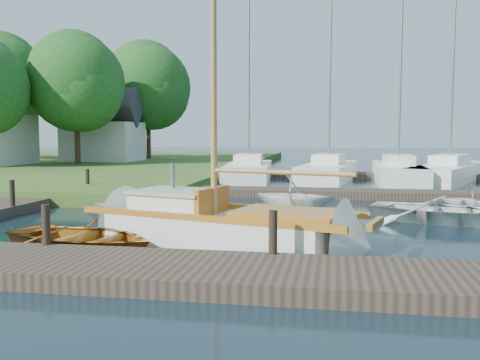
% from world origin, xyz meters
% --- Properties ---
extents(ground, '(160.00, 160.00, 0.00)m').
position_xyz_m(ground, '(0.00, 0.00, 0.00)').
color(ground, black).
rests_on(ground, ground).
extents(near_dock, '(18.00, 2.20, 0.30)m').
position_xyz_m(near_dock, '(0.00, -6.00, 0.15)').
color(near_dock, '#32261F').
rests_on(near_dock, ground).
extents(left_dock, '(2.20, 18.00, 0.30)m').
position_xyz_m(left_dock, '(-8.00, 2.00, 0.15)').
color(left_dock, '#32261F').
rests_on(left_dock, ground).
extents(far_dock, '(14.00, 1.60, 0.30)m').
position_xyz_m(far_dock, '(2.00, 6.50, 0.15)').
color(far_dock, '#32261F').
rests_on(far_dock, ground).
extents(pontoon, '(30.00, 1.60, 0.30)m').
position_xyz_m(pontoon, '(10.00, 16.00, 0.15)').
color(pontoon, '#32261F').
rests_on(pontoon, ground).
extents(mooring_post_1, '(0.16, 0.16, 0.80)m').
position_xyz_m(mooring_post_1, '(-3.00, -5.00, 0.70)').
color(mooring_post_1, black).
rests_on(mooring_post_1, near_dock).
extents(mooring_post_2, '(0.16, 0.16, 0.80)m').
position_xyz_m(mooring_post_2, '(1.50, -5.00, 0.70)').
color(mooring_post_2, black).
rests_on(mooring_post_2, near_dock).
extents(mooring_post_4, '(0.16, 0.16, 0.80)m').
position_xyz_m(mooring_post_4, '(-7.00, 0.00, 0.70)').
color(mooring_post_4, black).
rests_on(mooring_post_4, left_dock).
extents(mooring_post_5, '(0.16, 0.16, 0.80)m').
position_xyz_m(mooring_post_5, '(-7.00, 5.00, 0.70)').
color(mooring_post_5, black).
rests_on(mooring_post_5, left_dock).
extents(sailboat, '(7.41, 3.87, 9.83)m').
position_xyz_m(sailboat, '(0.29, -3.07, 0.34)').
color(sailboat, silver).
rests_on(sailboat, ground).
extents(dinghy, '(4.07, 3.37, 0.73)m').
position_xyz_m(dinghy, '(-2.74, -4.03, 0.36)').
color(dinghy, '#914B18').
rests_on(dinghy, ground).
extents(tender_a, '(4.46, 3.69, 0.80)m').
position_xyz_m(tender_a, '(-2.62, 0.29, 0.40)').
color(tender_a, silver).
rests_on(tender_a, ground).
extents(tender_b, '(3.02, 2.78, 1.32)m').
position_xyz_m(tender_b, '(1.38, 1.98, 0.66)').
color(tender_b, silver).
rests_on(tender_b, ground).
extents(tender_c, '(4.64, 3.96, 0.81)m').
position_xyz_m(tender_c, '(5.55, 1.10, 0.41)').
color(tender_c, silver).
rests_on(tender_c, ground).
extents(tender_d, '(2.22, 2.04, 0.99)m').
position_xyz_m(tender_d, '(6.94, 3.21, 0.50)').
color(tender_d, silver).
rests_on(tender_d, ground).
extents(marina_boat_0, '(2.84, 7.63, 10.38)m').
position_xyz_m(marina_boat_0, '(-1.92, 13.43, 0.57)').
color(marina_boat_0, silver).
rests_on(marina_boat_0, ground).
extents(marina_boat_1, '(3.32, 7.90, 9.34)m').
position_xyz_m(marina_boat_1, '(2.29, 14.08, 0.56)').
color(marina_boat_1, silver).
rests_on(marina_boat_1, ground).
extents(marina_boat_2, '(2.37, 8.33, 10.53)m').
position_xyz_m(marina_boat_2, '(5.79, 13.67, 0.57)').
color(marina_boat_2, silver).
rests_on(marina_boat_2, ground).
extents(marina_boat_3, '(5.84, 9.72, 12.34)m').
position_xyz_m(marina_boat_3, '(8.48, 14.57, 0.57)').
color(marina_boat_3, silver).
rests_on(marina_boat_3, ground).
extents(house_c, '(5.25, 4.00, 5.28)m').
position_xyz_m(house_c, '(-14.00, 22.00, 2.58)').
color(house_c, beige).
rests_on(house_c, shore).
extents(tree_3, '(6.41, 6.38, 8.74)m').
position_xyz_m(tree_3, '(-14.00, 18.05, 5.81)').
color(tree_3, '#332114').
rests_on(tree_3, shore).
extents(tree_4, '(7.01, 7.01, 9.66)m').
position_xyz_m(tree_4, '(-22.00, 22.05, 6.37)').
color(tree_4, '#332114').
rests_on(tree_4, shore).
extents(tree_7, '(6.83, 6.83, 9.38)m').
position_xyz_m(tree_7, '(-12.00, 26.05, 6.20)').
color(tree_7, '#332114').
rests_on(tree_7, shore).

